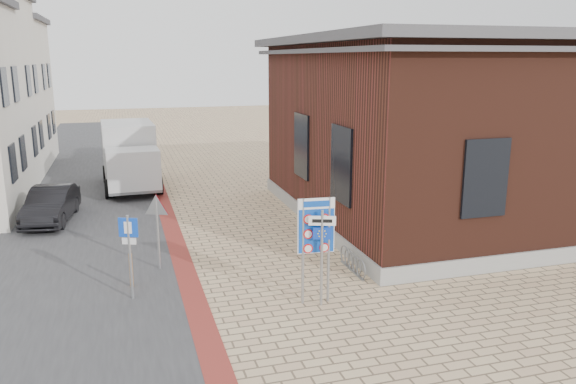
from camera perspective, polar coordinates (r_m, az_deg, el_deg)
ground at (r=13.79m, az=-0.20°, el=-12.39°), size 120.00×120.00×0.00m
road_strip at (r=27.65m, az=-20.32°, el=0.05°), size 7.00×60.00×0.02m
curb_strip at (r=22.77m, az=-12.23°, el=-2.14°), size 0.60×40.00×0.02m
brick_building at (r=22.80m, az=16.87°, el=6.51°), size 13.00×13.00×6.80m
bike_rack at (r=16.43m, az=6.57°, el=-7.13°), size 0.08×1.80×0.60m
sedan at (r=22.87m, az=-22.94°, el=-1.19°), size 1.90×4.13×1.31m
box_truck at (r=27.52m, az=-15.79°, el=3.63°), size 2.66×5.86×3.02m
border_sign at (r=13.79m, az=2.87°, el=-3.71°), size 0.93×0.14×2.72m
essen_sign at (r=13.73m, az=3.46°, el=-5.19°), size 0.64×0.25×2.46m
parking_sign at (r=14.63m, az=-15.82°, el=-5.06°), size 0.47×0.23×2.23m
yield_sign at (r=16.47m, az=-13.17°, el=-2.23°), size 0.74×0.35×2.20m
bollard at (r=15.72m, az=-15.65°, el=-7.69°), size 0.09×0.09×0.96m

